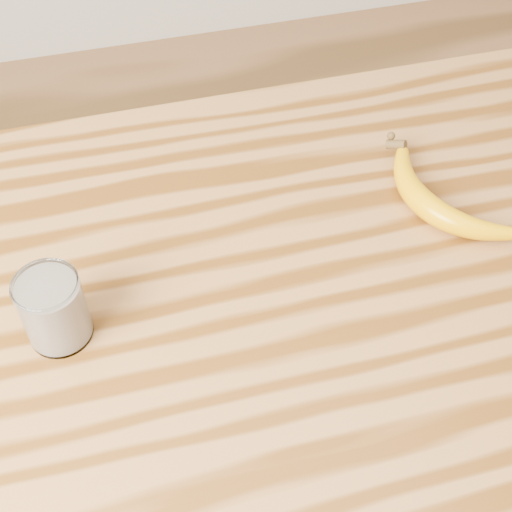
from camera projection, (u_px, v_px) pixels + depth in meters
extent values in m
cube|color=#925F30|center=(264.00, 291.00, 0.94)|extent=(1.20, 0.80, 0.04)
cylinder|color=brown|center=(456.00, 248.00, 1.59)|extent=(0.06, 0.06, 0.86)
cylinder|color=white|center=(54.00, 309.00, 0.84)|extent=(0.08, 0.08, 0.10)
torus|color=white|center=(44.00, 284.00, 0.80)|extent=(0.08, 0.08, 0.00)
cylinder|color=white|center=(54.00, 311.00, 0.84)|extent=(0.07, 0.07, 0.09)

